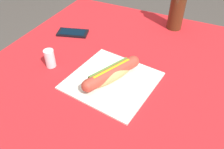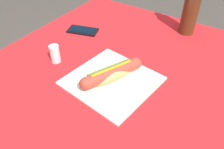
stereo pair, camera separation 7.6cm
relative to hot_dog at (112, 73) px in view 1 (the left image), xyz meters
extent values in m
cylinder|color=brown|center=(0.46, -0.31, -0.43)|extent=(0.07, 0.07, 0.72)
cylinder|color=brown|center=(0.46, 0.37, -0.43)|extent=(0.07, 0.07, 0.72)
cube|color=brown|center=(-0.01, 0.03, -0.05)|extent=(1.10, 0.84, 0.03)
cube|color=red|center=(-0.01, 0.03, -0.04)|extent=(1.16, 0.90, 0.00)
cube|color=silver|center=(0.00, 0.00, -0.03)|extent=(0.30, 0.30, 0.01)
ellipsoid|color=tan|center=(0.00, 0.00, 0.00)|extent=(0.19, 0.12, 0.05)
cylinder|color=#A83D2D|center=(0.00, 0.00, 0.00)|extent=(0.20, 0.12, 0.04)
sphere|color=#A83D2D|center=(0.09, -0.04, 0.00)|extent=(0.04, 0.04, 0.04)
sphere|color=#A83D2D|center=(-0.09, 0.04, 0.00)|extent=(0.04, 0.04, 0.04)
cube|color=yellow|center=(0.00, 0.00, 0.02)|extent=(0.14, 0.07, 0.00)
cylinder|color=#568433|center=(0.01, 0.01, 0.01)|extent=(0.15, 0.08, 0.02)
cube|color=black|center=(0.21, 0.29, -0.03)|extent=(0.10, 0.15, 0.01)
cube|color=black|center=(0.21, 0.29, -0.02)|extent=(0.08, 0.12, 0.00)
cylinder|color=#4C2814|center=(0.46, -0.10, 0.06)|extent=(0.07, 0.07, 0.19)
cylinder|color=silver|center=(-0.02, 0.24, 0.00)|extent=(0.04, 0.04, 0.07)
camera|label=1|loc=(-0.52, -0.25, 0.49)|focal=36.76mm
camera|label=2|loc=(-0.48, -0.32, 0.49)|focal=36.76mm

